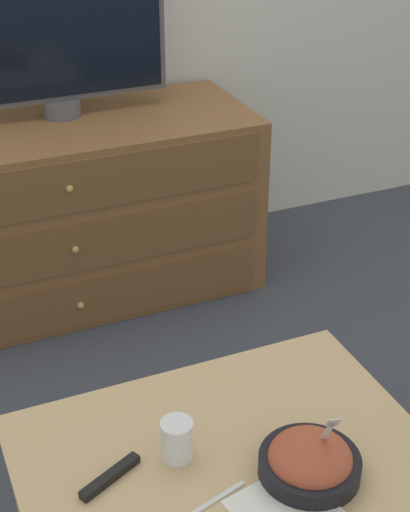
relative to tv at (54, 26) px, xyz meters
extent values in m
plane|color=#383D47|center=(-0.04, 0.21, -0.96)|extent=(12.00, 12.00, 0.00)
cube|color=brown|center=(-0.08, -0.09, -0.63)|extent=(1.42, 0.53, 0.66)
cube|color=brown|center=(-0.08, -0.36, -0.85)|extent=(1.31, 0.01, 0.17)
sphere|color=tan|center=(-0.08, -0.36, -0.85)|extent=(0.02, 0.02, 0.02)
cube|color=brown|center=(-0.08, -0.36, -0.63)|extent=(1.31, 0.01, 0.17)
sphere|color=tan|center=(-0.08, -0.36, -0.63)|extent=(0.02, 0.02, 0.02)
cube|color=brown|center=(-0.08, -0.36, -0.42)|extent=(1.31, 0.01, 0.17)
sphere|color=tan|center=(-0.08, -0.36, -0.42)|extent=(0.02, 0.02, 0.02)
cylinder|color=#515156|center=(0.00, 0.00, -0.28)|extent=(0.13, 0.13, 0.06)
cube|color=#515156|center=(0.00, 0.00, 0.01)|extent=(0.76, 0.04, 0.53)
cube|color=black|center=(0.00, -0.02, 0.01)|extent=(0.72, 0.01, 0.49)
cube|color=tan|center=(-0.05, -1.50, -0.56)|extent=(0.85, 0.64, 0.02)
cylinder|color=tan|center=(-0.44, -1.22, -0.77)|extent=(0.04, 0.04, 0.39)
cylinder|color=tan|center=(0.34, -1.22, -0.77)|extent=(0.04, 0.04, 0.39)
cylinder|color=black|center=(0.08, -1.60, -0.53)|extent=(0.21, 0.21, 0.04)
ellipsoid|color=#AD4C33|center=(0.08, -1.60, -0.51)|extent=(0.17, 0.17, 0.08)
cube|color=silver|center=(0.11, -1.61, -0.45)|extent=(0.04, 0.09, 0.15)
cube|color=silver|center=(0.10, -1.65, -0.38)|extent=(0.03, 0.03, 0.03)
cylinder|color=beige|center=(-0.14, -1.45, -0.52)|extent=(0.06, 0.06, 0.06)
cylinder|color=white|center=(-0.14, -1.45, -0.50)|extent=(0.07, 0.07, 0.09)
cube|color=white|center=(0.00, -1.68, -0.55)|extent=(0.22, 0.22, 0.00)
cube|color=silver|center=(-0.13, -1.60, -0.55)|extent=(0.17, 0.06, 0.01)
cube|color=black|center=(-0.29, -1.46, -0.54)|extent=(0.14, 0.08, 0.02)
camera|label=1|loc=(-0.56, -2.59, 0.62)|focal=55.00mm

